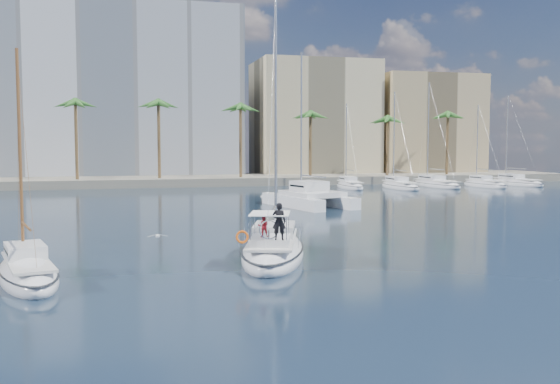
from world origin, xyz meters
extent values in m
plane|color=black|center=(0.00, 0.00, 0.00)|extent=(160.00, 160.00, 0.00)
cube|color=gray|center=(0.00, 61.00, 0.60)|extent=(120.00, 14.00, 1.20)
cube|color=silver|center=(-12.00, 73.00, 14.00)|extent=(42.00, 16.00, 28.00)
cube|color=beige|center=(22.00, 70.00, 10.00)|extent=(20.00, 14.00, 20.00)
cube|color=tan|center=(42.00, 68.00, 9.00)|extent=(18.00, 12.00, 18.00)
cylinder|color=brown|center=(0.00, 57.00, 5.25)|extent=(0.44, 0.44, 10.50)
sphere|color=#316826|center=(0.00, 57.00, 10.50)|extent=(3.60, 3.60, 3.60)
cylinder|color=brown|center=(34.00, 57.00, 5.25)|extent=(0.44, 0.44, 10.50)
sphere|color=#316826|center=(34.00, 57.00, 10.50)|extent=(3.60, 3.60, 3.60)
ellipsoid|color=white|center=(-2.42, -0.94, 0.31)|extent=(6.16, 10.68, 2.11)
ellipsoid|color=black|center=(-2.42, -0.94, 0.61)|extent=(6.22, 10.79, 0.18)
cube|color=silver|center=(-2.48, -1.13, 1.11)|extent=(4.50, 7.97, 0.12)
cube|color=silver|center=(-2.13, -0.01, 1.47)|extent=(3.08, 3.83, 0.60)
cube|color=black|center=(-2.13, -0.01, 1.49)|extent=(2.98, 3.46, 0.14)
cylinder|color=#B7BABF|center=(-1.77, 1.11, 7.85)|extent=(0.15, 0.15, 13.35)
cylinder|color=#B7BABF|center=(-2.39, -0.85, 2.67)|extent=(1.34, 3.95, 0.11)
cube|color=silver|center=(-3.07, -3.00, 1.35)|extent=(2.61, 3.01, 0.36)
cube|color=white|center=(-3.10, -3.09, 2.72)|extent=(2.61, 3.01, 0.04)
torus|color=silver|center=(-3.37, -3.93, 2.02)|extent=(0.93, 0.34, 0.96)
torus|color=#E1540B|center=(-4.67, -3.93, 1.72)|extent=(0.66, 0.38, 0.64)
imported|color=black|center=(-2.91, -4.14, 2.44)|extent=(0.77, 0.63, 1.82)
imported|color=maroon|center=(-3.43, -3.01, 2.09)|extent=(0.60, 0.50, 1.12)
ellipsoid|color=white|center=(-14.37, -3.57, 0.27)|extent=(4.22, 8.07, 1.81)
ellipsoid|color=black|center=(-14.37, -3.57, 0.52)|extent=(4.27, 8.15, 0.18)
cube|color=silver|center=(-14.33, -3.71, 0.95)|extent=(3.08, 6.03, 0.12)
cube|color=silver|center=(-14.55, -2.85, 1.31)|extent=(2.20, 2.84, 0.60)
cube|color=black|center=(-14.55, -2.85, 1.33)|extent=(2.14, 2.56, 0.14)
cylinder|color=brown|center=(-14.77, -1.98, 5.78)|extent=(0.15, 0.15, 9.54)
cylinder|color=brown|center=(-14.39, -3.49, 2.51)|extent=(0.86, 3.05, 0.11)
cube|color=white|center=(5.65, 24.69, 0.55)|extent=(3.72, 10.18, 1.10)
cube|color=white|center=(9.43, 25.67, 0.55)|extent=(3.72, 10.18, 1.10)
cube|color=silver|center=(7.67, 24.69, 1.30)|extent=(5.77, 6.56, 0.50)
cube|color=silver|center=(7.54, 25.18, 2.00)|extent=(3.48, 3.67, 1.00)
cube|color=black|center=(7.54, 25.18, 2.05)|extent=(3.40, 3.28, 0.18)
cylinder|color=#B7BABF|center=(7.16, 26.66, 8.30)|extent=(0.18, 0.18, 13.61)
ellipsoid|color=silver|center=(-8.34, 1.86, 1.06)|extent=(0.23, 0.43, 0.21)
sphere|color=silver|center=(-8.34, 2.06, 1.08)|extent=(0.11, 0.11, 0.11)
cube|color=gray|center=(-8.65, 1.86, 1.09)|extent=(0.50, 0.18, 0.12)
cube|color=gray|center=(-8.03, 1.86, 1.09)|extent=(0.50, 0.18, 0.12)
camera|label=1|loc=(-10.20, -33.01, 6.21)|focal=40.00mm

